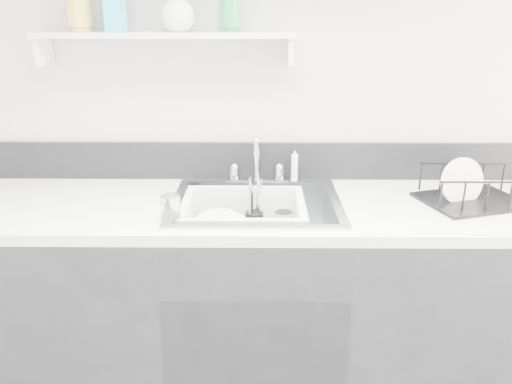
{
  "coord_description": "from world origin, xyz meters",
  "views": [
    {
      "loc": [
        0.02,
        -0.58,
        1.58
      ],
      "look_at": [
        0.0,
        1.14,
        0.98
      ],
      "focal_mm": 35.0,
      "sensor_mm": 36.0,
      "label": 1
    }
  ],
  "objects_px": {
    "wash_tub": "(243,223)",
    "dish_rack": "(474,186)",
    "counter_run": "(256,307)",
    "sink": "(256,224)"
  },
  "relations": [
    {
      "from": "sink",
      "to": "wash_tub",
      "type": "distance_m",
      "value": 0.05
    },
    {
      "from": "counter_run",
      "to": "wash_tub",
      "type": "xyz_separation_m",
      "value": [
        -0.05,
        -0.02,
        0.38
      ]
    },
    {
      "from": "wash_tub",
      "to": "dish_rack",
      "type": "bearing_deg",
      "value": 1.9
    },
    {
      "from": "dish_rack",
      "to": "sink",
      "type": "bearing_deg",
      "value": 163.6
    },
    {
      "from": "counter_run",
      "to": "dish_rack",
      "type": "bearing_deg",
      "value": 0.91
    },
    {
      "from": "counter_run",
      "to": "dish_rack",
      "type": "relative_size",
      "value": 8.79
    },
    {
      "from": "wash_tub",
      "to": "dish_rack",
      "type": "distance_m",
      "value": 0.88
    },
    {
      "from": "wash_tub",
      "to": "dish_rack",
      "type": "xyz_separation_m",
      "value": [
        0.87,
        0.03,
        0.14
      ]
    },
    {
      "from": "counter_run",
      "to": "wash_tub",
      "type": "relative_size",
      "value": 6.87
    },
    {
      "from": "dish_rack",
      "to": "wash_tub",
      "type": "bearing_deg",
      "value": 164.59
    }
  ]
}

